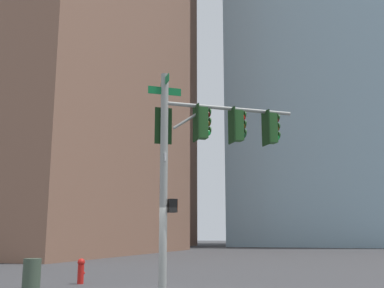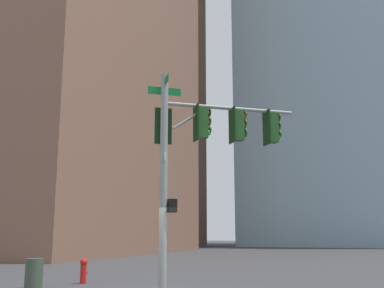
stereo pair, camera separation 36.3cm
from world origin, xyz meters
name	(u,v)px [view 1 (the left image)]	position (x,y,z in m)	size (l,w,h in m)	color
signal_pole_assembly	(200,143)	(1.07, -1.08, 4.54)	(3.05, 4.04, 6.69)	gray
fire_hydrant	(81,270)	(2.09, 3.69, 0.47)	(0.34, 0.26, 0.87)	red
litter_bin	(32,274)	(0.21, 4.31, 0.47)	(0.56, 0.56, 0.95)	#384738
building_brick_midblock	(12,72)	(22.07, 24.82, 17.14)	(16.67, 19.48, 34.27)	brown
building_glass_tower	(327,52)	(59.63, -3.57, 30.21)	(24.07, 27.65, 60.42)	#8CB2C6
building_brick_farside	(119,59)	(44.58, 25.35, 26.93)	(17.43, 18.50, 53.86)	brown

